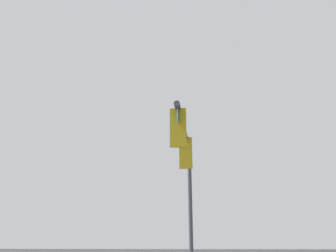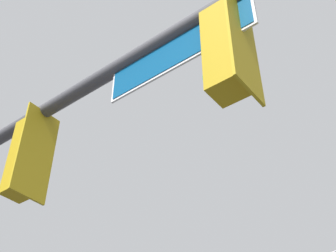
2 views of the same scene
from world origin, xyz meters
name	(u,v)px [view 2 (image 2 of 2)]	position (x,y,z in m)	size (l,w,h in m)	color
signal_pole_near	(47,165)	(-4.60, -6.33, 4.74)	(5.54, 0.63, 6.32)	#47474C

